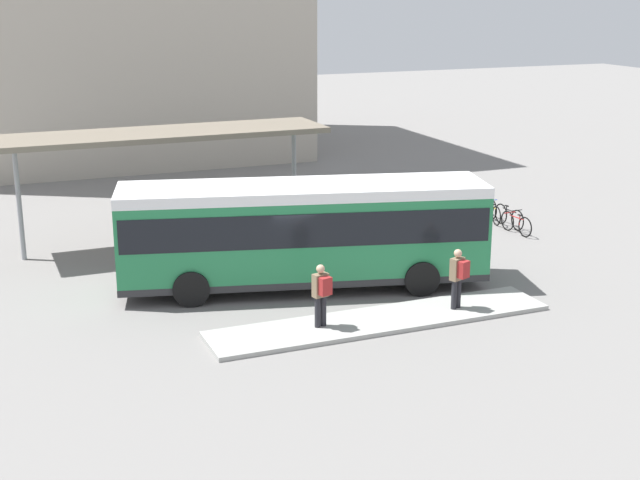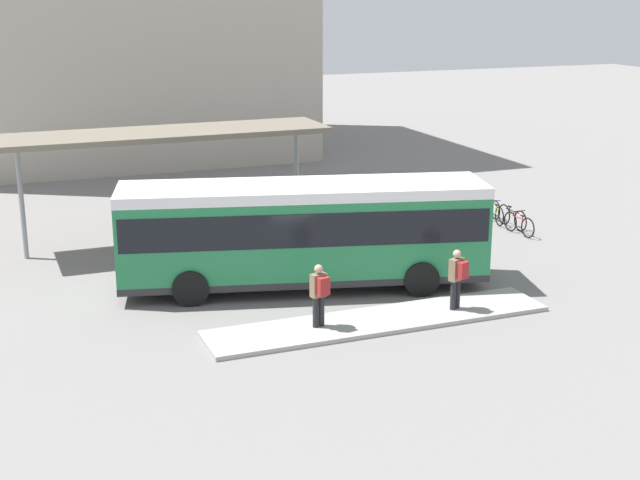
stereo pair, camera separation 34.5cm
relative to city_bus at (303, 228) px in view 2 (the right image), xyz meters
name	(u,v)px [view 2 (the right image)]	position (x,y,z in m)	size (l,w,h in m)	color
ground_plane	(303,287)	(-0.01, 0.00, -1.80)	(120.00, 120.00, 0.00)	slate
curb_island	(379,321)	(0.83, -3.41, -1.74)	(9.29, 1.80, 0.12)	#9E9E99
city_bus	(303,228)	(0.00, 0.00, 0.00)	(10.75, 4.97, 3.08)	#237A47
pedestrian_waiting	(320,292)	(-0.83, -3.38, -0.73)	(0.44, 0.49, 1.65)	#232328
pedestrian_companion	(457,276)	(3.06, -3.53, -0.73)	(0.48, 0.52, 1.66)	#232328
bicycle_red	(519,224)	(9.13, 2.61, -1.43)	(0.48, 1.72, 0.74)	black
bicycle_black	(512,217)	(9.41, 3.48, -1.41)	(0.48, 1.81, 0.78)	black
bicycle_yellow	(494,213)	(9.19, 4.35, -1.43)	(0.48, 1.71, 0.74)	black
bicycle_blue	(489,207)	(9.54, 5.22, -1.42)	(0.48, 1.77, 0.77)	black
station_shelter	(164,136)	(-2.68, 6.00, 1.93)	(10.97, 2.76, 3.88)	#706656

